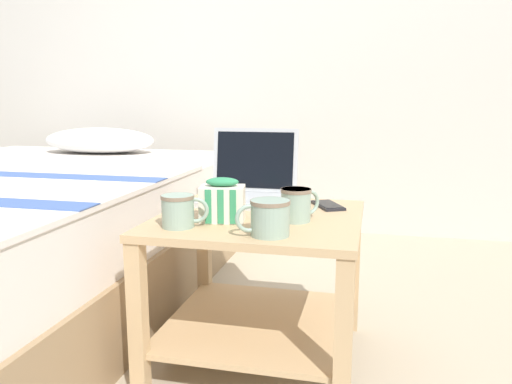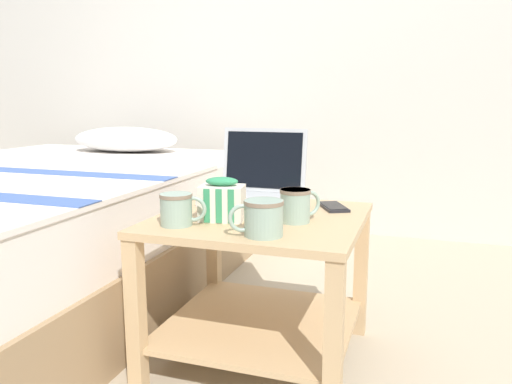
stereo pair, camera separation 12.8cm
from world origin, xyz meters
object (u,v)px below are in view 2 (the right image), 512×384
at_px(mug_front_left, 263,216).
at_px(snack_bag, 222,201).
at_px(bed, 32,224).
at_px(cell_phone, 333,207).
at_px(laptop, 256,186).
at_px(mug_front_right, 296,204).
at_px(mug_mid_center, 177,208).

relative_size(mug_front_left, snack_bag, 0.97).
relative_size(bed, cell_phone, 13.24).
distance_m(laptop, mug_front_right, 0.33).
bearing_deg(snack_bag, laptop, 89.65).
bearing_deg(bed, snack_bag, -20.86).
relative_size(laptop, snack_bag, 2.23).
xyz_separation_m(mug_mid_center, snack_bag, (0.09, 0.10, 0.01)).
height_order(mug_front_right, mug_mid_center, mug_front_right).
bearing_deg(bed, mug_mid_center, -27.26).
relative_size(mug_mid_center, snack_bag, 0.92).
relative_size(mug_front_left, mug_front_right, 1.24).
xyz_separation_m(snack_bag, cell_phone, (0.28, 0.26, -0.05)).
distance_m(laptop, snack_bag, 0.30).
bearing_deg(bed, mug_front_left, -23.34).
height_order(mug_front_left, cell_phone, mug_front_left).
height_order(bed, mug_front_right, bed).
xyz_separation_m(laptop, snack_bag, (-0.00, -0.30, 0.01)).
bearing_deg(mug_mid_center, snack_bag, 45.41).
bearing_deg(laptop, cell_phone, -8.44).
relative_size(laptop, mug_mid_center, 2.42).
relative_size(mug_front_right, cell_phone, 0.69).
distance_m(bed, mug_mid_center, 1.13).
distance_m(mug_front_right, snack_bag, 0.21).
height_order(laptop, snack_bag, laptop).
distance_m(mug_front_left, snack_bag, 0.20).
relative_size(mug_front_right, snack_bag, 0.79).
relative_size(snack_bag, cell_phone, 0.88).
height_order(mug_mid_center, snack_bag, snack_bag).
xyz_separation_m(bed, mug_mid_center, (0.98, -0.50, 0.25)).
height_order(bed, mug_mid_center, bed).
relative_size(bed, laptop, 6.75).
relative_size(mug_front_left, mug_mid_center, 1.06).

